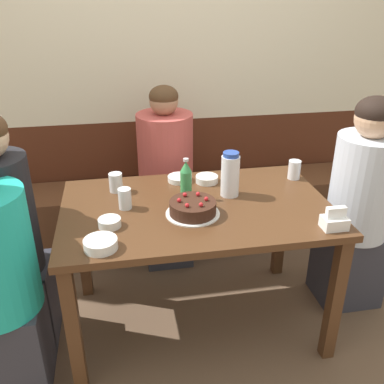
{
  "coord_description": "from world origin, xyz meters",
  "views": [
    {
      "loc": [
        -0.35,
        -1.83,
        1.71
      ],
      "look_at": [
        -0.01,
        0.05,
        0.78
      ],
      "focal_mm": 40.0,
      "sensor_mm": 36.0,
      "label": 1
    }
  ],
  "objects_px": {
    "bowl_rice_small": "(101,244)",
    "glass_water_tall": "(116,182)",
    "water_pitcher": "(230,175)",
    "bench_seat": "(175,214)",
    "birthday_cake": "(193,208)",
    "glass_tumbler_short": "(294,170)",
    "napkin_holder": "(335,221)",
    "bowl_sauce_shallow": "(207,179)",
    "person_pale_blue_shirt": "(166,182)",
    "bowl_side_dish": "(110,223)",
    "bowl_soup_white": "(180,178)",
    "person_dark_striped": "(358,209)",
    "glass_shot_small": "(125,199)",
    "person_teal_shirt": "(7,244)",
    "soju_bottle": "(186,179)"
  },
  "relations": [
    {
      "from": "bowl_rice_small",
      "to": "glass_water_tall",
      "type": "distance_m",
      "value": 0.55
    },
    {
      "from": "water_pitcher",
      "to": "glass_water_tall",
      "type": "xyz_separation_m",
      "value": [
        -0.57,
        0.15,
        -0.06
      ]
    },
    {
      "from": "bench_seat",
      "to": "birthday_cake",
      "type": "relative_size",
      "value": 9.99
    },
    {
      "from": "birthday_cake",
      "to": "glass_tumbler_short",
      "type": "bearing_deg",
      "value": 26.19
    },
    {
      "from": "birthday_cake",
      "to": "bowl_rice_small",
      "type": "bearing_deg",
      "value": -152.2
    },
    {
      "from": "napkin_holder",
      "to": "bowl_sauce_shallow",
      "type": "height_order",
      "value": "napkin_holder"
    },
    {
      "from": "bench_seat",
      "to": "person_pale_blue_shirt",
      "type": "relative_size",
      "value": 2.16
    },
    {
      "from": "bowl_side_dish",
      "to": "bowl_sauce_shallow",
      "type": "distance_m",
      "value": 0.66
    },
    {
      "from": "bowl_soup_white",
      "to": "glass_water_tall",
      "type": "xyz_separation_m",
      "value": [
        -0.35,
        -0.07,
        0.04
      ]
    },
    {
      "from": "bowl_sauce_shallow",
      "to": "person_pale_blue_shirt",
      "type": "relative_size",
      "value": 0.1
    },
    {
      "from": "birthday_cake",
      "to": "napkin_holder",
      "type": "bearing_deg",
      "value": -21.96
    },
    {
      "from": "water_pitcher",
      "to": "birthday_cake",
      "type": "bearing_deg",
      "value": -142.71
    },
    {
      "from": "person_dark_striped",
      "to": "bowl_sauce_shallow",
      "type": "bearing_deg",
      "value": -14.37
    },
    {
      "from": "bowl_side_dish",
      "to": "birthday_cake",
      "type": "bearing_deg",
      "value": 6.86
    },
    {
      "from": "bench_seat",
      "to": "water_pitcher",
      "type": "xyz_separation_m",
      "value": [
        0.19,
        -0.75,
        0.61
      ]
    },
    {
      "from": "napkin_holder",
      "to": "bowl_side_dish",
      "type": "xyz_separation_m",
      "value": [
        -0.98,
        0.19,
        -0.02
      ]
    },
    {
      "from": "bowl_side_dish",
      "to": "glass_shot_small",
      "type": "xyz_separation_m",
      "value": [
        0.08,
        0.17,
        0.03
      ]
    },
    {
      "from": "bench_seat",
      "to": "glass_shot_small",
      "type": "bearing_deg",
      "value": -113.44
    },
    {
      "from": "bench_seat",
      "to": "glass_water_tall",
      "type": "relative_size",
      "value": 25.82
    },
    {
      "from": "water_pitcher",
      "to": "glass_water_tall",
      "type": "bearing_deg",
      "value": 165.4
    },
    {
      "from": "bowl_sauce_shallow",
      "to": "glass_tumbler_short",
      "type": "xyz_separation_m",
      "value": [
        0.49,
        -0.04,
        0.03
      ]
    },
    {
      "from": "bowl_soup_white",
      "to": "glass_tumbler_short",
      "type": "relative_size",
      "value": 1.24
    },
    {
      "from": "birthday_cake",
      "to": "glass_tumbler_short",
      "type": "relative_size",
      "value": 2.45
    },
    {
      "from": "birthday_cake",
      "to": "water_pitcher",
      "type": "relative_size",
      "value": 1.1
    },
    {
      "from": "bowl_sauce_shallow",
      "to": "person_pale_blue_shirt",
      "type": "bearing_deg",
      "value": 113.64
    },
    {
      "from": "person_pale_blue_shirt",
      "to": "person_dark_striped",
      "type": "relative_size",
      "value": 0.97
    },
    {
      "from": "bowl_soup_white",
      "to": "person_pale_blue_shirt",
      "type": "relative_size",
      "value": 0.11
    },
    {
      "from": "bowl_rice_small",
      "to": "person_teal_shirt",
      "type": "distance_m",
      "value": 0.6
    },
    {
      "from": "person_pale_blue_shirt",
      "to": "soju_bottle",
      "type": "bearing_deg",
      "value": 3.52
    },
    {
      "from": "bowl_sauce_shallow",
      "to": "glass_water_tall",
      "type": "xyz_separation_m",
      "value": [
        -0.49,
        -0.03,
        0.03
      ]
    },
    {
      "from": "glass_water_tall",
      "to": "glass_shot_small",
      "type": "xyz_separation_m",
      "value": [
        0.04,
        -0.2,
        0.0
      ]
    },
    {
      "from": "bowl_sauce_shallow",
      "to": "person_dark_striped",
      "type": "distance_m",
      "value": 0.85
    },
    {
      "from": "water_pitcher",
      "to": "glass_water_tall",
      "type": "distance_m",
      "value": 0.6
    },
    {
      "from": "water_pitcher",
      "to": "soju_bottle",
      "type": "relative_size",
      "value": 1.1
    },
    {
      "from": "bench_seat",
      "to": "bowl_rice_small",
      "type": "bearing_deg",
      "value": -111.94
    },
    {
      "from": "water_pitcher",
      "to": "bowl_soup_white",
      "type": "relative_size",
      "value": 1.79
    },
    {
      "from": "birthday_cake",
      "to": "bowl_sauce_shallow",
      "type": "relative_size",
      "value": 2.1
    },
    {
      "from": "bowl_side_dish",
      "to": "bowl_rice_small",
      "type": "bearing_deg",
      "value": -101.87
    },
    {
      "from": "water_pitcher",
      "to": "glass_tumbler_short",
      "type": "height_order",
      "value": "water_pitcher"
    },
    {
      "from": "bowl_sauce_shallow",
      "to": "glass_shot_small",
      "type": "distance_m",
      "value": 0.51
    },
    {
      "from": "bowl_soup_white",
      "to": "person_pale_blue_shirt",
      "type": "xyz_separation_m",
      "value": [
        -0.03,
        0.37,
        -0.18
      ]
    },
    {
      "from": "glass_shot_small",
      "to": "person_pale_blue_shirt",
      "type": "xyz_separation_m",
      "value": [
        0.27,
        0.64,
        -0.22
      ]
    },
    {
      "from": "bench_seat",
      "to": "bowl_side_dish",
      "type": "height_order",
      "value": "bowl_side_dish"
    },
    {
      "from": "glass_tumbler_short",
      "to": "glass_shot_small",
      "type": "xyz_separation_m",
      "value": [
        -0.94,
        -0.19,
        -0.0
      ]
    },
    {
      "from": "soju_bottle",
      "to": "bowl_side_dish",
      "type": "height_order",
      "value": "soju_bottle"
    },
    {
      "from": "soju_bottle",
      "to": "bowl_sauce_shallow",
      "type": "relative_size",
      "value": 1.74
    },
    {
      "from": "bench_seat",
      "to": "bowl_rice_small",
      "type": "height_order",
      "value": "bowl_rice_small"
    },
    {
      "from": "soju_bottle",
      "to": "bowl_side_dish",
      "type": "distance_m",
      "value": 0.45
    },
    {
      "from": "soju_bottle",
      "to": "person_teal_shirt",
      "type": "distance_m",
      "value": 0.92
    },
    {
      "from": "bench_seat",
      "to": "napkin_holder",
      "type": "bearing_deg",
      "value": -64.16
    }
  ]
}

